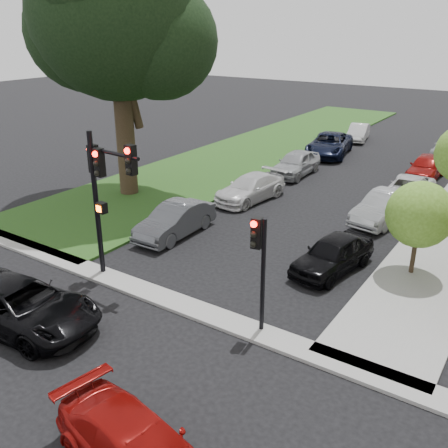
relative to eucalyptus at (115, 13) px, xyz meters
The scene contains 17 objects.
ground 16.96m from the eucalyptus, 45.19° to the right, with size 140.00×140.00×0.00m, color black.
grass_strip 17.01m from the eucalyptus, 86.49° to the left, with size 8.00×44.00×0.12m, color #26491D.
sidewalk_cross 15.83m from the eucalyptus, 38.80° to the right, with size 60.00×1.00×0.12m, color #9D9D98.
eucalyptus is the anchor object (origin of this frame).
small_tree_a 17.59m from the eucalyptus, ahead, with size 2.50×2.50×3.75m.
traffic_signal_main 11.59m from the eucalyptus, 49.80° to the right, with size 2.73×0.71×5.58m.
traffic_signal_secondary 16.64m from the eucalyptus, 30.72° to the right, with size 0.51×0.41×3.84m.
car_cross_near 16.09m from the eucalyptus, 60.59° to the right, with size 2.52×5.48×1.52m, color black.
car_parked_0 16.23m from the eucalyptus, 10.75° to the right, with size 1.69×4.20×1.43m, color black.
car_parked_1 16.52m from the eucalyptus, 15.78° to the left, with size 1.58×4.53×1.49m, color #999BA0.
car_parked_2 17.94m from the eucalyptus, 29.28° to the left, with size 2.16×4.68×1.30m, color silver.
car_parked_3 20.38m from the eucalyptus, 43.47° to the left, with size 1.77×4.40×1.50m, color maroon.
car_parked_5 11.16m from the eucalyptus, 27.91° to the right, with size 1.56×4.48×1.48m, color #3F4247.
car_parked_6 11.30m from the eucalyptus, 24.90° to the left, with size 1.94×4.78×1.39m, color silver.
car_parked_7 13.88m from the eucalyptus, 54.60° to the left, with size 1.84×4.58×1.56m, color #999BA0.
car_parked_8 18.26m from the eucalyptus, 68.22° to the left, with size 2.68×5.80×1.61m, color black.
car_parked_9 23.49m from the eucalyptus, 73.97° to the left, with size 1.42×4.06×1.34m, color silver.
Camera 1 is at (9.76, -9.58, 9.07)m, focal length 40.00 mm.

